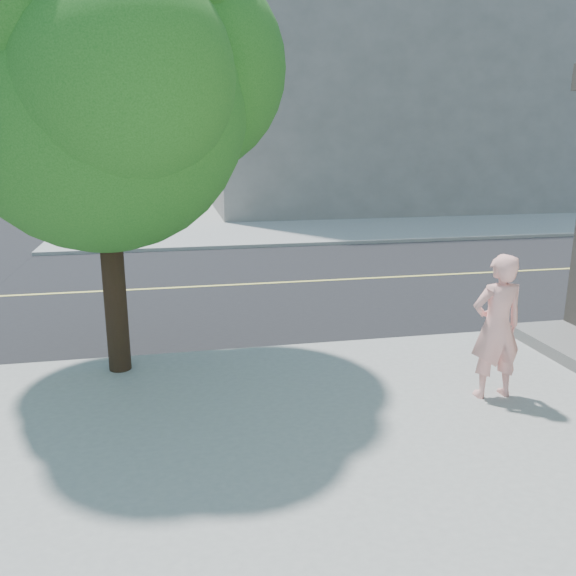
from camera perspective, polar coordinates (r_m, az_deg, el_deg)
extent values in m
cube|color=black|center=(13.85, -23.31, -0.60)|extent=(140.00, 9.00, 0.01)
cube|color=gray|center=(32.09, 7.94, 8.49)|extent=(29.00, 25.00, 0.12)
cube|color=slate|center=(32.78, 8.97, 20.95)|extent=(18.00, 16.00, 14.00)
imported|color=#FEA9A0|center=(7.73, 19.62, -3.58)|extent=(0.68, 0.46, 1.85)
cylinder|color=black|center=(8.33, -16.70, 2.36)|extent=(0.31, 0.31, 3.09)
sphere|color=#2B6D20|center=(8.17, -17.78, 16.63)|extent=(3.78, 3.78, 3.78)
sphere|color=#2B6D20|center=(8.69, -10.49, 20.30)|extent=(2.92, 2.92, 2.92)
sphere|color=#2B6D20|center=(9.03, -23.43, 20.27)|extent=(2.75, 2.75, 2.75)
sphere|color=#2B6D20|center=(7.23, -15.89, 19.18)|extent=(2.58, 2.58, 2.58)
sphere|color=#2B6D20|center=(7.69, -23.17, 24.13)|extent=(2.40, 2.40, 2.40)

